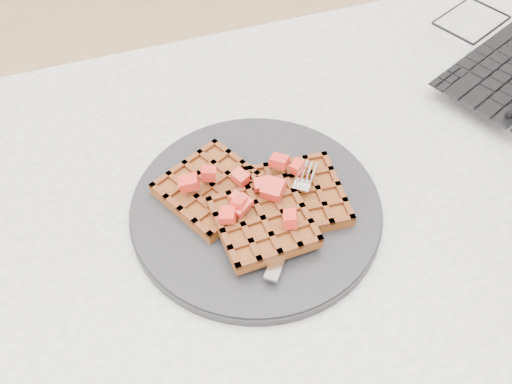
# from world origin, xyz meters

# --- Properties ---
(table) EXTENTS (1.20, 0.80, 0.75)m
(table) POSITION_xyz_m (0.00, 0.00, 0.64)
(table) COLOR beige
(table) RESTS_ON ground
(plate) EXTENTS (0.31, 0.31, 0.02)m
(plate) POSITION_xyz_m (-0.08, 0.02, 0.76)
(plate) COLOR black
(plate) RESTS_ON table
(waffles) EXTENTS (0.23, 0.20, 0.03)m
(waffles) POSITION_xyz_m (-0.08, 0.02, 0.78)
(waffles) COLOR brown
(waffles) RESTS_ON plate
(strawberry_pile) EXTENTS (0.15, 0.15, 0.02)m
(strawberry_pile) POSITION_xyz_m (-0.08, 0.02, 0.80)
(strawberry_pile) COLOR #A00C07
(strawberry_pile) RESTS_ON waffles
(fork) EXTENTS (0.13, 0.16, 0.02)m
(fork) POSITION_xyz_m (-0.05, -0.01, 0.77)
(fork) COLOR silver
(fork) RESTS_ON plate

